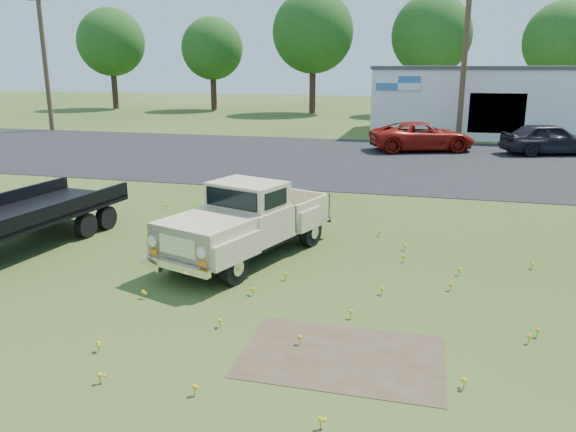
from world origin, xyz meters
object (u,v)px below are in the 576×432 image
object	(u,v)px
red_pickup	(422,137)
dark_sedan	(549,139)
vintage_pickup_truck	(248,220)
flatbed_trailer	(11,213)

from	to	relation	value
red_pickup	dark_sedan	world-z (taller)	dark_sedan
vintage_pickup_truck	dark_sedan	size ratio (longest dim) A/B	1.08
vintage_pickup_truck	dark_sedan	xyz separation A→B (m)	(9.33, 17.89, -0.11)
vintage_pickup_truck	red_pickup	world-z (taller)	vintage_pickup_truck
flatbed_trailer	dark_sedan	size ratio (longest dim) A/B	1.46
vintage_pickup_truck	flatbed_trailer	distance (m)	5.60
vintage_pickup_truck	dark_sedan	bearing A→B (deg)	81.43
vintage_pickup_truck	flatbed_trailer	bearing A→B (deg)	-152.34
red_pickup	dark_sedan	size ratio (longest dim) A/B	1.16
vintage_pickup_truck	flatbed_trailer	xyz separation A→B (m)	(-5.53, -0.85, 0.01)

